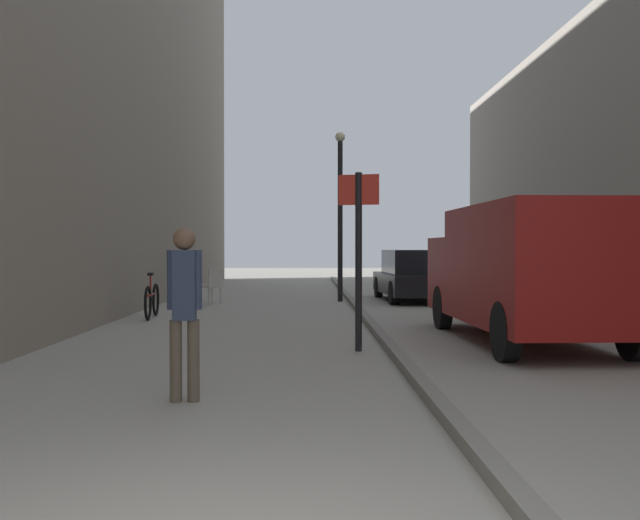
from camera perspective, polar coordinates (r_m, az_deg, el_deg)
The scene contains 10 objects.
ground_plane at distance 14.85m, azimuth -2.43°, elevation -4.86°, with size 80.00×80.00×0.00m, color gray.
kerb_strip at distance 14.89m, azimuth 3.68°, elevation -4.62°, with size 0.16×40.00×0.12m, color slate.
pedestrian_main_foreground at distance 7.20m, azimuth -10.61°, elevation -3.20°, with size 0.34×0.22×1.70m.
delivery_van at distance 11.94m, azimuth 15.69°, elevation -0.69°, with size 2.07×5.60×2.15m.
parked_car at distance 20.81m, azimuth 7.41°, elevation -1.24°, with size 1.98×4.27×1.45m.
street_sign_post at distance 10.55m, azimuth 3.05°, elevation 1.18°, with size 0.58×0.20×2.60m.
lamp_post at distance 20.39m, azimuth 1.60°, elevation 4.37°, with size 0.28×0.28×4.76m.
bicycle_leaning at distance 15.96m, azimuth -13.07°, elevation -3.11°, with size 0.16×1.77×0.98m.
cafe_chair_near_window at distance 19.60m, azimuth -8.44°, elevation -1.86°, with size 0.62×0.62×0.94m.
cafe_chair_by_doorway at distance 20.66m, azimuth -9.69°, elevation -1.72°, with size 0.62×0.62×0.94m.
Camera 1 is at (0.36, -2.77, 1.50)m, focal length 40.72 mm.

